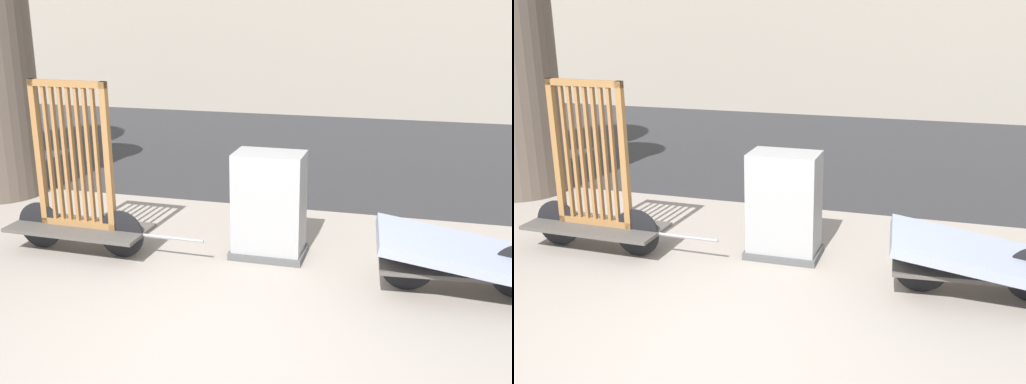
% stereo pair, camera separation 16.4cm
% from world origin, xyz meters
% --- Properties ---
extents(ground_plane, '(60.00, 60.00, 0.00)m').
position_xyz_m(ground_plane, '(0.00, 0.00, 0.00)').
color(ground_plane, gray).
extents(road_strip, '(56.00, 7.45, 0.01)m').
position_xyz_m(road_strip, '(0.00, 7.50, 0.00)').
color(road_strip, '#2D2D30').
rests_on(road_strip, ground_plane).
extents(bike_cart_with_bedframe, '(2.30, 0.69, 1.94)m').
position_xyz_m(bike_cart_with_bedframe, '(-2.06, 1.65, 0.63)').
color(bike_cart_with_bedframe, '#4C4742').
rests_on(bike_cart_with_bedframe, ground_plane).
extents(bike_cart_with_mattress, '(2.36, 1.08, 0.63)m').
position_xyz_m(bike_cart_with_mattress, '(2.07, 1.65, 0.39)').
color(bike_cart_with_mattress, '#4C4742').
rests_on(bike_cart_with_mattress, ground_plane).
extents(utility_cabinet, '(0.82, 0.53, 1.19)m').
position_xyz_m(utility_cabinet, '(0.03, 2.09, 0.55)').
color(utility_cabinet, '#4C4C4C').
rests_on(utility_cabinet, ground_plane).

